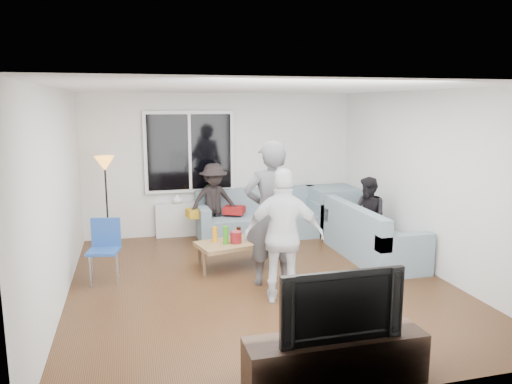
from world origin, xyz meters
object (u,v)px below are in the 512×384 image
object	(u,v)px
spectator_right	(368,216)
television	(337,302)
coffee_table	(235,255)
player_right	(284,236)
sofa_back_section	(261,214)
spectator_back	(214,202)
sofa_right_section	(374,232)
tv_console	(335,360)
side_chair	(104,252)
player_left	(271,214)
floor_lamp	(107,204)

from	to	relation	value
spectator_right	television	xyz separation A→B (m)	(-2.01, -3.31, 0.12)
coffee_table	player_right	size ratio (longest dim) A/B	0.66
sofa_back_section	spectator_back	size ratio (longest dim) A/B	1.67
sofa_right_section	spectator_right	distance (m)	0.28
coffee_table	television	bearing A→B (deg)	-86.37
tv_console	television	bearing A→B (deg)	0.00
side_chair	spectator_right	bearing A→B (deg)	14.83
player_left	player_right	bearing A→B (deg)	95.75
sofa_back_section	tv_console	size ratio (longest dim) A/B	1.44
floor_lamp	spectator_back	distance (m)	1.83
sofa_back_section	tv_console	distance (m)	4.81
player_right	spectator_right	xyz separation A→B (m)	(1.90, 1.48, -0.20)
sofa_right_section	spectator_right	size ratio (longest dim) A/B	1.59
coffee_table	player_right	distance (m)	1.53
side_chair	floor_lamp	bearing A→B (deg)	101.39
player_left	television	xyz separation A→B (m)	(-0.12, -2.44, -0.22)
spectator_right	sofa_right_section	bearing A→B (deg)	-9.52
floor_lamp	television	xyz separation A→B (m)	(2.06, -4.61, -0.03)
player_left	spectator_back	xyz separation A→B (m)	(-0.36, 2.36, -0.29)
tv_console	television	size ratio (longest dim) A/B	1.47
side_chair	spectator_right	xyz separation A→B (m)	(4.07, 0.24, 0.20)
sofa_back_section	spectator_right	size ratio (longest dim) A/B	1.83
sofa_back_section	sofa_right_section	size ratio (longest dim) A/B	1.15
sofa_back_section	television	bearing A→B (deg)	-97.34
floor_lamp	player_left	world-z (taller)	player_left
coffee_table	tv_console	bearing A→B (deg)	-86.37
side_chair	player_left	bearing A→B (deg)	-4.57
player_right	television	world-z (taller)	player_right
player_right	spectator_back	world-z (taller)	player_right
player_right	floor_lamp	bearing A→B (deg)	-34.71
sofa_right_section	player_right	bearing A→B (deg)	124.01
sofa_right_section	spectator_right	world-z (taller)	spectator_right
spectator_right	television	size ratio (longest dim) A/B	1.16
sofa_back_section	floor_lamp	size ratio (longest dim) A/B	1.47
side_chair	floor_lamp	size ratio (longest dim) A/B	0.55
spectator_back	tv_console	xyz separation A→B (m)	(0.24, -4.80, -0.47)
coffee_table	player_right	xyz separation A→B (m)	(0.32, -1.36, 0.63)
sofa_right_section	floor_lamp	bearing A→B (deg)	69.82
spectator_right	side_chair	bearing A→B (deg)	-96.08
floor_lamp	spectator_right	xyz separation A→B (m)	(4.07, -1.30, -0.15)
sofa_back_section	coffee_table	world-z (taller)	sofa_back_section
sofa_back_section	side_chair	bearing A→B (deg)	-147.48
coffee_table	spectator_right	distance (m)	2.26
sofa_right_section	player_right	size ratio (longest dim) A/B	1.21
side_chair	tv_console	bearing A→B (deg)	-44.76
side_chair	tv_console	distance (m)	3.70
television	tv_console	bearing A→B (deg)	0.00
sofa_right_section	side_chair	xyz separation A→B (m)	(-4.07, -0.05, 0.01)
side_chair	spectator_right	world-z (taller)	spectator_right
sofa_back_section	coffee_table	size ratio (longest dim) A/B	2.09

